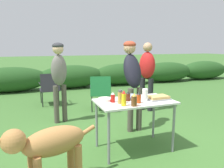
% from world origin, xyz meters
% --- Properties ---
extents(ground_plane, '(60.00, 60.00, 0.00)m').
position_xyz_m(ground_plane, '(0.00, 0.00, 0.00)').
color(ground_plane, '#3D6B2D').
extents(shrub_hedge, '(14.40, 0.90, 0.82)m').
position_xyz_m(shrub_hedge, '(0.00, 5.04, 0.41)').
color(shrub_hedge, '#234C1E').
rests_on(shrub_hedge, ground).
extents(folding_table, '(1.10, 0.64, 0.74)m').
position_xyz_m(folding_table, '(0.00, 0.00, 0.66)').
color(folding_table, silver).
rests_on(folding_table, ground).
extents(food_tray, '(0.32, 0.22, 0.06)m').
position_xyz_m(food_tray, '(0.35, -0.05, 0.77)').
color(food_tray, '#9E9EA3').
rests_on(food_tray, folding_table).
extents(plate_stack, '(0.21, 0.21, 0.04)m').
position_xyz_m(plate_stack, '(-0.39, 0.15, 0.76)').
color(plate_stack, white).
rests_on(plate_stack, folding_table).
extents(mixing_bowl, '(0.20, 0.20, 0.07)m').
position_xyz_m(mixing_bowl, '(0.02, 0.15, 0.77)').
color(mixing_bowl, '#99B2CC').
rests_on(mixing_bowl, folding_table).
extents(paper_cup_stack, '(0.08, 0.08, 0.18)m').
position_xyz_m(paper_cup_stack, '(0.13, -0.07, 0.83)').
color(paper_cup_stack, white).
rests_on(paper_cup_stack, folding_table).
extents(spice_jar, '(0.06, 0.06, 0.19)m').
position_xyz_m(spice_jar, '(-0.26, -0.07, 0.83)').
color(spice_jar, '#B2893D').
rests_on(spice_jar, folding_table).
extents(mustard_bottle, '(0.06, 0.06, 0.21)m').
position_xyz_m(mustard_bottle, '(-0.25, -0.19, 0.84)').
color(mustard_bottle, yellow).
rests_on(mustard_bottle, folding_table).
extents(ketchup_bottle, '(0.06, 0.06, 0.14)m').
position_xyz_m(ketchup_bottle, '(-0.32, 0.03, 0.81)').
color(ketchup_bottle, red).
rests_on(ketchup_bottle, folding_table).
extents(hot_sauce_bottle, '(0.06, 0.06, 0.15)m').
position_xyz_m(hot_sauce_bottle, '(-0.01, -0.13, 0.81)').
color(hot_sauce_bottle, '#CC4214').
rests_on(hot_sauce_bottle, folding_table).
extents(beer_bottle, '(0.08, 0.08, 0.17)m').
position_xyz_m(beer_bottle, '(-0.13, -0.25, 0.82)').
color(beer_bottle, brown).
rests_on(beer_bottle, folding_table).
extents(bbq_sauce_bottle, '(0.07, 0.07, 0.14)m').
position_xyz_m(bbq_sauce_bottle, '(-0.10, 0.02, 0.81)').
color(bbq_sauce_bottle, '#562314').
rests_on(bbq_sauce_bottle, folding_table).
extents(standing_person_in_dark_puffer, '(0.34, 0.46, 1.60)m').
position_xyz_m(standing_person_in_dark_puffer, '(0.32, 0.76, 1.02)').
color(standing_person_in_dark_puffer, '#4C473D').
rests_on(standing_person_in_dark_puffer, ground).
extents(standing_person_with_beanie, '(0.45, 0.46, 1.59)m').
position_xyz_m(standing_person_with_beanie, '(1.15, 1.69, 0.95)').
color(standing_person_with_beanie, black).
rests_on(standing_person_with_beanie, ground).
extents(standing_person_in_red_jacket, '(0.36, 0.30, 1.57)m').
position_xyz_m(standing_person_in_red_jacket, '(-0.86, 1.57, 1.00)').
color(standing_person_in_red_jacket, '#4C473D').
rests_on(standing_person_in_red_jacket, ground).
extents(dog, '(1.06, 0.47, 0.75)m').
position_xyz_m(dog, '(-1.24, -0.50, 0.50)').
color(dog, '#B27A42').
rests_on(dog, ground).
extents(camp_chair_green_behind_table, '(0.60, 0.69, 0.83)m').
position_xyz_m(camp_chair_green_behind_table, '(0.12, 2.02, 0.47)').
color(camp_chair_green_behind_table, '#19602D').
rests_on(camp_chair_green_behind_table, ground).
extents(camp_chair_near_hedge, '(0.50, 0.61, 0.83)m').
position_xyz_m(camp_chair_near_hedge, '(-0.94, 2.93, 0.47)').
color(camp_chair_near_hedge, '#232328').
rests_on(camp_chair_near_hedge, ground).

